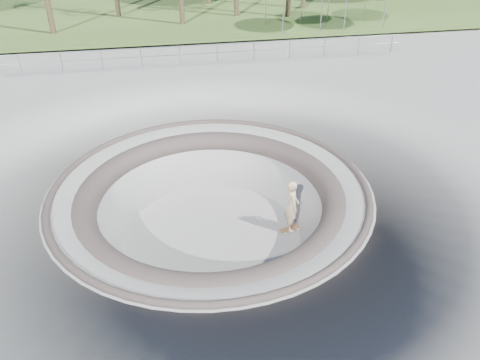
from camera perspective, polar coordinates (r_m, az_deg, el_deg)
The scene contains 6 objects.
ground at distance 15.05m, azimuth -3.65°, elevation -0.94°, with size 180.00×180.00×0.00m, color gray.
skate_bowl at distance 16.11m, azimuth -3.42°, elevation -6.41°, with size 14.00×14.00×4.10m.
distant_hills at distance 71.55m, azimuth -6.68°, elevation 19.55°, with size 103.20×45.00×28.60m.
safety_railing at distance 25.71m, azimuth -7.35°, elevation 14.85°, with size 25.00×0.06×1.03m.
skateboard at distance 16.37m, azimuth 6.16°, elevation -5.88°, with size 0.82×0.44×0.08m.
skater at distance 15.80m, azimuth 6.36°, elevation -3.11°, with size 0.69×0.45×1.90m, color tan.
Camera 1 is at (-1.40, -12.56, 8.17)m, focal length 35.00 mm.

